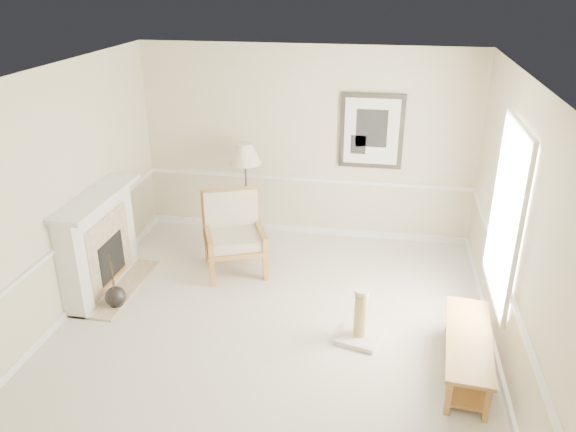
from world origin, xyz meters
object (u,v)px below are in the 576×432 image
Objects in this scene: armchair at (233,229)px; floor_lamp at (245,156)px; floor_vase at (116,297)px; bench at (467,348)px; scratching_post at (360,324)px.

armchair is 1.18m from floor_lamp.
floor_vase reaches higher than bench.
floor_vase is 0.67× the size of armchair.
scratching_post is (1.84, -1.41, -0.37)m from armchair.
floor_vase is 0.49× the size of floor_lamp.
floor_lamp is at bearing 128.89° from scratching_post.
floor_lamp is (1.13, 2.19, 1.19)m from floor_vase.
floor_lamp is at bearing 137.96° from bench.
scratching_post is (1.88, -2.33, -1.13)m from floor_lamp.
armchair is 3.46m from bench.
scratching_post is at bearing 161.74° from bench.
armchair reaches higher than scratching_post.
floor_lamp is at bearing 62.66° from floor_vase.
bench is (2.95, -1.78, -0.29)m from armchair.
armchair is at bearing 142.43° from scratching_post.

